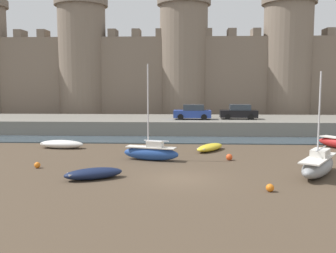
{
  "coord_description": "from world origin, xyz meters",
  "views": [
    {
      "loc": [
        0.28,
        -22.46,
        5.64
      ],
      "look_at": [
        -0.95,
        5.18,
        2.5
      ],
      "focal_mm": 42.0,
      "sensor_mm": 36.0,
      "label": 1
    }
  ],
  "objects_px": {
    "sailboat_midflat_right": "(151,152)",
    "car_quay_centre_west": "(239,112)",
    "rowboat_midflat_left": "(210,147)",
    "mooring_buoy_near_shore": "(37,165)",
    "mooring_buoy_off_centre": "(270,188)",
    "rowboat_foreground_right": "(93,173)",
    "sailboat_near_channel_left": "(318,165)",
    "mooring_buoy_near_channel": "(229,157)",
    "rowboat_foreground_left": "(61,144)",
    "car_quay_east": "(193,112)"
  },
  "relations": [
    {
      "from": "sailboat_midflat_right",
      "to": "car_quay_centre_west",
      "type": "distance_m",
      "value": 17.96
    },
    {
      "from": "rowboat_midflat_left",
      "to": "mooring_buoy_near_shore",
      "type": "distance_m",
      "value": 13.7
    },
    {
      "from": "sailboat_midflat_right",
      "to": "mooring_buoy_off_centre",
      "type": "bearing_deg",
      "value": -49.17
    },
    {
      "from": "rowboat_foreground_right",
      "to": "car_quay_centre_west",
      "type": "relative_size",
      "value": 0.87
    },
    {
      "from": "sailboat_midflat_right",
      "to": "car_quay_centre_west",
      "type": "relative_size",
      "value": 1.68
    },
    {
      "from": "rowboat_midflat_left",
      "to": "sailboat_midflat_right",
      "type": "distance_m",
      "value": 6.08
    },
    {
      "from": "sailboat_near_channel_left",
      "to": "mooring_buoy_near_channel",
      "type": "distance_m",
      "value": 6.61
    },
    {
      "from": "sailboat_near_channel_left",
      "to": "rowboat_foreground_left",
      "type": "distance_m",
      "value": 20.71
    },
    {
      "from": "car_quay_east",
      "to": "sailboat_midflat_right",
      "type": "bearing_deg",
      "value": -102.04
    },
    {
      "from": "car_quay_centre_west",
      "to": "mooring_buoy_off_centre",
      "type": "bearing_deg",
      "value": -93.72
    },
    {
      "from": "mooring_buoy_near_shore",
      "to": "mooring_buoy_off_centre",
      "type": "height_order",
      "value": "mooring_buoy_off_centre"
    },
    {
      "from": "sailboat_midflat_right",
      "to": "car_quay_east",
      "type": "xyz_separation_m",
      "value": [
        3.26,
        15.27,
        1.71
      ]
    },
    {
      "from": "rowboat_foreground_left",
      "to": "mooring_buoy_near_shore",
      "type": "distance_m",
      "value": 7.81
    },
    {
      "from": "car_quay_east",
      "to": "mooring_buoy_near_shore",
      "type": "bearing_deg",
      "value": -120.03
    },
    {
      "from": "sailboat_near_channel_left",
      "to": "mooring_buoy_near_shore",
      "type": "distance_m",
      "value": 17.82
    },
    {
      "from": "rowboat_foreground_left",
      "to": "mooring_buoy_near_channel",
      "type": "xyz_separation_m",
      "value": [
        13.77,
        -4.59,
        -0.14
      ]
    },
    {
      "from": "sailboat_near_channel_left",
      "to": "car_quay_centre_west",
      "type": "xyz_separation_m",
      "value": [
        -2.1,
        20.04,
        1.67
      ]
    },
    {
      "from": "mooring_buoy_off_centre",
      "to": "car_quay_east",
      "type": "height_order",
      "value": "car_quay_east"
    },
    {
      "from": "sailboat_near_channel_left",
      "to": "rowboat_foreground_right",
      "type": "height_order",
      "value": "sailboat_near_channel_left"
    },
    {
      "from": "mooring_buoy_near_channel",
      "to": "rowboat_foreground_right",
      "type": "bearing_deg",
      "value": -145.2
    },
    {
      "from": "rowboat_midflat_left",
      "to": "car_quay_centre_west",
      "type": "relative_size",
      "value": 0.88
    },
    {
      "from": "mooring_buoy_near_channel",
      "to": "car_quay_east",
      "type": "relative_size",
      "value": 0.11
    },
    {
      "from": "sailboat_midflat_right",
      "to": "car_quay_centre_west",
      "type": "xyz_separation_m",
      "value": [
        8.39,
        15.79,
        1.71
      ]
    },
    {
      "from": "rowboat_midflat_left",
      "to": "rowboat_foreground_right",
      "type": "height_order",
      "value": "rowboat_foreground_right"
    },
    {
      "from": "rowboat_foreground_left",
      "to": "car_quay_east",
      "type": "bearing_deg",
      "value": 42.57
    },
    {
      "from": "rowboat_midflat_left",
      "to": "rowboat_foreground_right",
      "type": "bearing_deg",
      "value": -127.0
    },
    {
      "from": "car_quay_centre_west",
      "to": "car_quay_east",
      "type": "bearing_deg",
      "value": -174.21
    },
    {
      "from": "rowboat_foreground_left",
      "to": "mooring_buoy_off_centre",
      "type": "bearing_deg",
      "value": -40.42
    },
    {
      "from": "rowboat_midflat_left",
      "to": "rowboat_foreground_right",
      "type": "relative_size",
      "value": 1.0
    },
    {
      "from": "sailboat_near_channel_left",
      "to": "rowboat_midflat_left",
      "type": "distance_m",
      "value": 10.28
    },
    {
      "from": "mooring_buoy_off_centre",
      "to": "rowboat_midflat_left",
      "type": "bearing_deg",
      "value": 101.11
    },
    {
      "from": "mooring_buoy_off_centre",
      "to": "mooring_buoy_near_channel",
      "type": "distance_m",
      "value": 8.25
    },
    {
      "from": "mooring_buoy_near_shore",
      "to": "rowboat_foreground_right",
      "type": "bearing_deg",
      "value": -32.15
    },
    {
      "from": "rowboat_foreground_right",
      "to": "car_quay_centre_west",
      "type": "height_order",
      "value": "car_quay_centre_west"
    },
    {
      "from": "rowboat_foreground_right",
      "to": "car_quay_centre_west",
      "type": "bearing_deg",
      "value": 62.32
    },
    {
      "from": "car_quay_east",
      "to": "mooring_buoy_off_centre",
      "type": "bearing_deg",
      "value": -81.2
    },
    {
      "from": "rowboat_midflat_left",
      "to": "rowboat_foreground_right",
      "type": "xyz_separation_m",
      "value": [
        -7.37,
        -9.78,
        0.04
      ]
    },
    {
      "from": "sailboat_midflat_right",
      "to": "rowboat_foreground_right",
      "type": "xyz_separation_m",
      "value": [
        -2.88,
        -5.69,
        -0.27
      ]
    },
    {
      "from": "sailboat_near_channel_left",
      "to": "rowboat_midflat_left",
      "type": "xyz_separation_m",
      "value": [
        -6.01,
        8.33,
        -0.36
      ]
    },
    {
      "from": "car_quay_centre_west",
      "to": "car_quay_east",
      "type": "height_order",
      "value": "same"
    },
    {
      "from": "rowboat_midflat_left",
      "to": "car_quay_east",
      "type": "distance_m",
      "value": 11.43
    },
    {
      "from": "rowboat_foreground_right",
      "to": "mooring_buoy_near_channel",
      "type": "bearing_deg",
      "value": 34.8
    },
    {
      "from": "sailboat_near_channel_left",
      "to": "rowboat_midflat_left",
      "type": "bearing_deg",
      "value": 125.79
    },
    {
      "from": "rowboat_midflat_left",
      "to": "mooring_buoy_off_centre",
      "type": "height_order",
      "value": "rowboat_midflat_left"
    },
    {
      "from": "mooring_buoy_near_shore",
      "to": "mooring_buoy_near_channel",
      "type": "distance_m",
      "value": 13.3
    },
    {
      "from": "rowboat_midflat_left",
      "to": "car_quay_east",
      "type": "xyz_separation_m",
      "value": [
        -1.23,
        11.19,
        2.02
      ]
    },
    {
      "from": "sailboat_near_channel_left",
      "to": "car_quay_east",
      "type": "bearing_deg",
      "value": 110.35
    },
    {
      "from": "sailboat_near_channel_left",
      "to": "rowboat_foreground_right",
      "type": "xyz_separation_m",
      "value": [
        -13.38,
        -1.45,
        -0.32
      ]
    },
    {
      "from": "mooring_buoy_near_channel",
      "to": "sailboat_near_channel_left",
      "type": "bearing_deg",
      "value": -42.77
    },
    {
      "from": "sailboat_near_channel_left",
      "to": "sailboat_midflat_right",
      "type": "xyz_separation_m",
      "value": [
        -10.5,
        4.25,
        -0.05
      ]
    }
  ]
}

